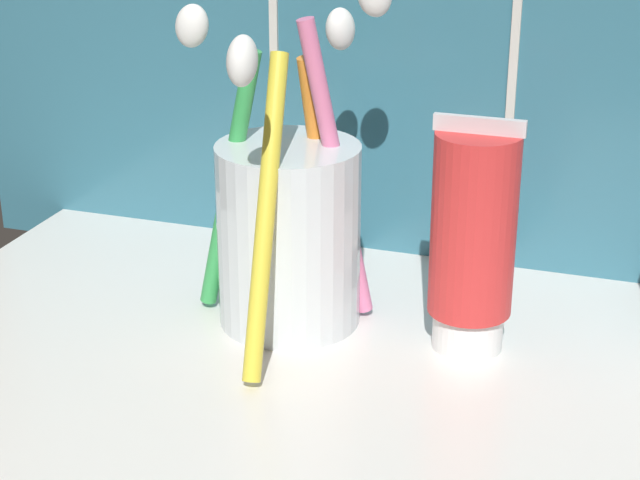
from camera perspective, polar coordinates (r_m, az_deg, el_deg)
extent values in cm
cube|color=silver|center=(49.74, 4.16, -10.33)|extent=(57.10, 37.94, 2.00)
cylinder|color=silver|center=(55.73, -1.67, 0.26)|extent=(7.50, 7.50, 9.74)
cylinder|color=pink|center=(54.69, 0.89, 3.64)|extent=(4.02, 2.64, 15.91)
cylinder|color=orange|center=(56.62, 0.09, 3.16)|extent=(2.26, 3.24, 13.75)
ellipsoid|color=white|center=(55.46, 1.10, 11.19)|extent=(2.09, 2.40, 2.45)
cylinder|color=green|center=(56.05, -4.84, 3.10)|extent=(3.88, 1.23, 14.20)
ellipsoid|color=white|center=(54.50, -6.85, 11.27)|extent=(2.21, 1.48, 2.50)
cylinder|color=yellow|center=(50.66, -2.92, 1.24)|extent=(1.65, 7.06, 14.73)
ellipsoid|color=white|center=(45.02, -4.32, 9.43)|extent=(1.55, 2.55, 2.69)
cylinder|color=white|center=(55.01, 7.88, -4.67)|extent=(3.58, 3.58, 2.03)
cylinder|color=red|center=(52.70, 8.20, 0.82)|extent=(4.21, 4.21, 9.27)
cube|color=silver|center=(51.09, 8.51, 6.08)|extent=(4.42, 0.36, 0.80)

